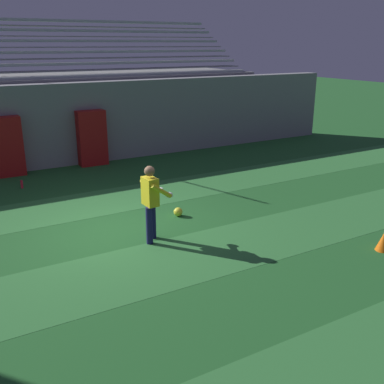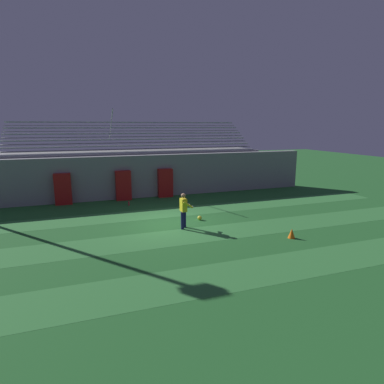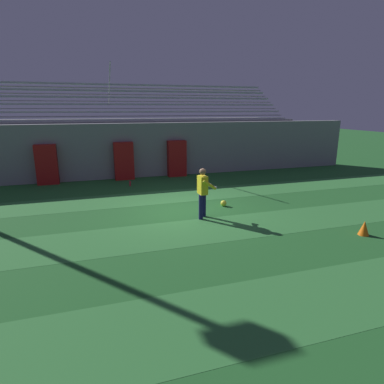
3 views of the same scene
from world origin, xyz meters
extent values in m
plane|color=#236028|center=(0.00, 0.00, 0.00)|extent=(80.00, 80.00, 0.00)
cube|color=#337A38|center=(0.00, -6.00, 0.00)|extent=(28.00, 2.01, 0.01)
cube|color=#337A38|center=(0.00, -1.98, 0.00)|extent=(28.00, 2.01, 0.01)
cube|color=#337A38|center=(0.00, 2.04, 0.00)|extent=(28.00, 2.01, 0.01)
cube|color=gray|center=(0.00, 6.50, 1.40)|extent=(24.00, 0.60, 2.80)
cube|color=maroon|center=(-1.39, 5.95, 0.95)|extent=(0.97, 0.44, 1.90)
cube|color=maroon|center=(1.39, 5.95, 0.95)|extent=(0.97, 0.44, 1.90)
cube|color=maroon|center=(-4.99, 5.95, 0.95)|extent=(0.97, 0.44, 1.90)
cube|color=gray|center=(0.00, 9.20, 1.45)|extent=(18.00, 4.60, 2.90)
cube|color=#A8AAB2|center=(0.00, 7.25, 2.95)|extent=(17.10, 0.36, 0.10)
cube|color=gray|center=(0.00, 7.05, 2.72)|extent=(17.10, 0.60, 0.04)
cube|color=#A8AAB2|center=(0.00, 7.95, 3.35)|extent=(17.10, 0.36, 0.10)
cube|color=gray|center=(0.00, 7.75, 3.12)|extent=(17.10, 0.60, 0.04)
cube|color=#A8AAB2|center=(0.00, 8.65, 3.75)|extent=(17.10, 0.36, 0.10)
cube|color=gray|center=(0.00, 8.45, 3.52)|extent=(17.10, 0.60, 0.04)
cube|color=#A8AAB2|center=(0.00, 9.35, 4.15)|extent=(17.10, 0.36, 0.10)
cube|color=gray|center=(0.00, 9.15, 3.92)|extent=(17.10, 0.60, 0.04)
cube|color=#A8AAB2|center=(0.00, 10.05, 4.55)|extent=(17.10, 0.36, 0.10)
cube|color=gray|center=(0.00, 9.85, 4.32)|extent=(17.10, 0.60, 0.04)
cube|color=#A8AAB2|center=(0.00, 10.75, 4.95)|extent=(17.10, 0.36, 0.10)
cube|color=gray|center=(0.00, 10.55, 4.72)|extent=(17.10, 0.60, 0.04)
cylinder|color=#A8AAB2|center=(-1.69, 8.75, 4.80)|extent=(0.06, 3.33, 2.05)
cylinder|color=#19194C|center=(0.54, -0.78, 0.41)|extent=(0.15, 0.15, 0.82)
cylinder|color=#19194C|center=(0.35, -1.01, 0.41)|extent=(0.15, 0.15, 0.82)
cube|color=yellow|center=(0.44, -0.89, 1.12)|extent=(0.26, 0.39, 0.60)
sphere|color=brown|center=(0.44, -0.89, 1.56)|extent=(0.22, 0.22, 0.22)
cylinder|color=yellow|center=(0.57, -0.64, 1.17)|extent=(0.48, 0.12, 0.37)
cylinder|color=yellow|center=(0.60, -1.12, 1.17)|extent=(0.48, 0.12, 0.37)
cube|color=silver|center=(0.77, -0.67, 1.04)|extent=(0.12, 0.12, 0.08)
cube|color=silver|center=(0.79, -1.07, 1.04)|extent=(0.12, 0.12, 0.08)
sphere|color=yellow|center=(1.63, 0.10, 0.11)|extent=(0.22, 0.22, 0.22)
cone|color=orange|center=(4.37, -3.70, 0.21)|extent=(0.30, 0.30, 0.42)
cylinder|color=red|center=(-1.30, 4.38, 0.12)|extent=(0.07, 0.07, 0.24)
camera|label=1|loc=(-3.22, -9.04, 4.06)|focal=42.00mm
camera|label=2|loc=(-3.96, -14.54, 4.70)|focal=30.00mm
camera|label=3|loc=(-2.92, -10.44, 3.53)|focal=30.00mm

